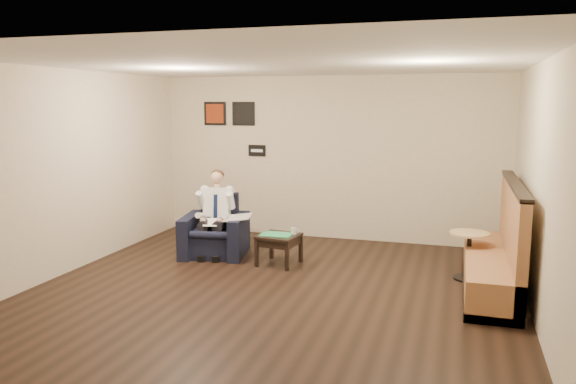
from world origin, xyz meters
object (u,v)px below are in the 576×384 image
(smartphone, at_px, (287,232))
(banquette, at_px, (491,236))
(seated_man, at_px, (213,217))
(cafe_table, at_px, (469,256))
(armchair, at_px, (215,226))
(green_folder, at_px, (277,234))
(coffee_mug, at_px, (293,231))
(side_table, at_px, (279,250))

(smartphone, height_order, banquette, banquette)
(seated_man, height_order, cafe_table, seated_man)
(armchair, relative_size, green_folder, 2.12)
(banquette, distance_m, cafe_table, 0.52)
(coffee_mug, relative_size, banquette, 0.04)
(green_folder, xyz_separation_m, cafe_table, (2.67, 0.09, -0.13))
(seated_man, xyz_separation_m, side_table, (1.09, -0.10, -0.40))
(side_table, distance_m, banquette, 2.93)
(seated_man, xyz_separation_m, smartphone, (1.16, 0.05, -0.18))
(coffee_mug, bearing_deg, banquette, -6.54)
(coffee_mug, bearing_deg, seated_man, 179.83)
(coffee_mug, height_order, smartphone, coffee_mug)
(smartphone, relative_size, banquette, 0.05)
(coffee_mug, distance_m, banquette, 2.72)
(green_folder, bearing_deg, cafe_table, 1.88)
(smartphone, relative_size, cafe_table, 0.21)
(green_folder, relative_size, banquette, 0.17)
(smartphone, bearing_deg, cafe_table, 15.89)
(seated_man, xyz_separation_m, coffee_mug, (1.29, -0.00, -0.13))
(armchair, distance_m, seated_man, 0.21)
(side_table, relative_size, banquette, 0.21)
(banquette, relative_size, cafe_table, 4.09)
(smartphone, bearing_deg, banquette, 10.25)
(coffee_mug, relative_size, smartphone, 0.68)
(banquette, bearing_deg, armchair, 173.87)
(armchair, relative_size, seated_man, 0.75)
(side_table, bearing_deg, smartphone, 65.01)
(green_folder, bearing_deg, coffee_mug, 26.05)
(side_table, distance_m, coffee_mug, 0.34)
(coffee_mug, distance_m, cafe_table, 2.45)
(banquette, bearing_deg, seated_man, 175.51)
(seated_man, height_order, side_table, seated_man)
(armchair, height_order, smartphone, armchair)
(side_table, height_order, cafe_table, cafe_table)
(green_folder, height_order, banquette, banquette)
(armchair, bearing_deg, smartphone, -14.08)
(coffee_mug, height_order, cafe_table, cafe_table)
(seated_man, height_order, banquette, banquette)
(seated_man, relative_size, banquette, 0.48)
(seated_man, distance_m, cafe_table, 3.74)
(smartphone, height_order, cafe_table, cafe_table)
(side_table, bearing_deg, cafe_table, 1.56)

